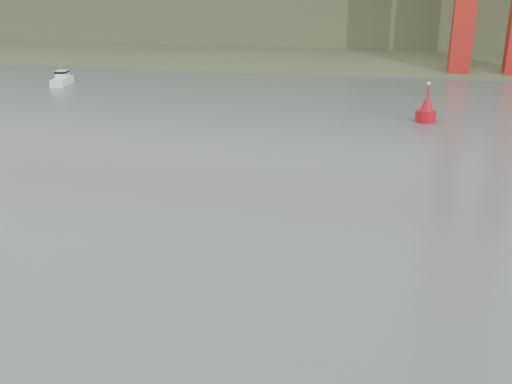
% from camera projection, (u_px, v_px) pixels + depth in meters
% --- Properties ---
extents(ground, '(400.00, 400.00, 0.00)m').
position_uv_depth(ground, '(154.00, 324.00, 22.92)').
color(ground, '#4C5A57').
rests_on(ground, ground).
extents(headlands, '(500.00, 105.36, 27.12)m').
position_uv_depth(headlands, '(362.00, 13.00, 135.41)').
color(headlands, '#334225').
rests_on(headlands, ground).
extents(motorboat, '(3.12, 5.69, 2.98)m').
position_uv_depth(motorboat, '(62.00, 79.00, 79.40)').
color(motorboat, white).
rests_on(motorboat, ground).
extents(nav_buoy, '(2.04, 2.04, 4.25)m').
position_uv_depth(nav_buoy, '(426.00, 111.00, 57.17)').
color(nav_buoy, '#A50B15').
rests_on(nav_buoy, ground).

